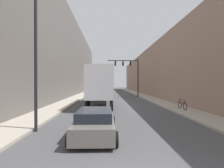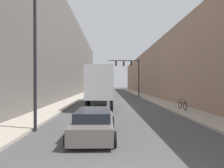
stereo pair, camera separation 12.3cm
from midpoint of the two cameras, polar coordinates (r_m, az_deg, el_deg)
name	(u,v)px [view 1 (the left image)]	position (r m, az deg, el deg)	size (l,w,h in m)	color
sidewalk_right	(143,96)	(34.52, 10.05, -3.81)	(2.45, 80.00, 0.15)	#B2A899
sidewalk_left	(80,96)	(34.21, -10.45, -3.85)	(2.45, 80.00, 0.15)	#B2A899
building_right	(165,71)	(35.60, 16.74, 3.94)	(6.00, 80.00, 9.63)	#997A66
building_left	(58,56)	(35.39, -17.32, 8.75)	(6.00, 80.00, 15.52)	#66605B
semi_truck	(101,85)	(21.08, -3.69, -0.28)	(2.51, 13.02, 4.19)	silver
sedan_car	(95,123)	(8.78, -5.94, -12.50)	(2.06, 4.37, 1.30)	slate
traffic_signal_gantry	(130,70)	(32.05, 5.90, 4.52)	(5.62, 0.35, 6.95)	black
street_lamp	(36,40)	(10.41, -23.98, 13.08)	(0.44, 0.44, 7.76)	black
parked_bicycle	(182,105)	(17.48, 21.81, -6.42)	(0.44, 1.82, 0.86)	black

